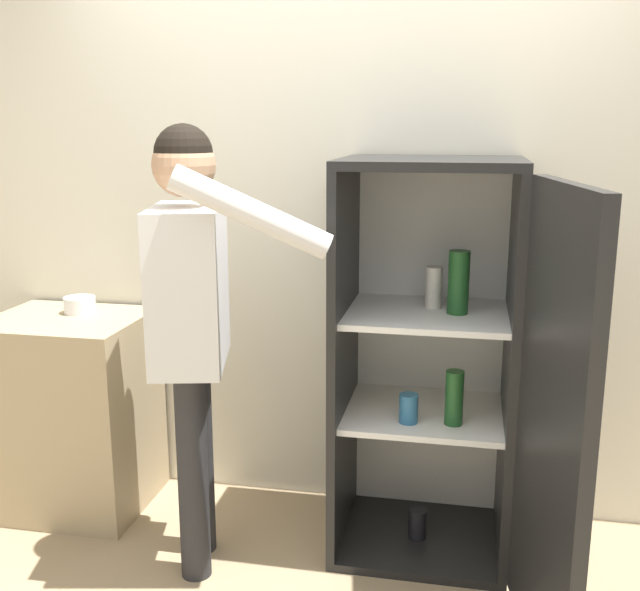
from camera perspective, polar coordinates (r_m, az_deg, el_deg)
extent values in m
cube|color=silver|center=(3.33, 2.50, 5.05)|extent=(7.00, 0.06, 2.55)
cube|color=black|center=(3.37, 7.60, -17.73)|extent=(0.70, 0.61, 0.04)
cube|color=black|center=(2.91, 8.53, 9.95)|extent=(0.70, 0.61, 0.04)
cube|color=white|center=(3.32, 8.35, -3.42)|extent=(0.70, 0.03, 1.53)
cube|color=black|center=(3.08, 1.86, -4.61)|extent=(0.04, 0.61, 1.53)
cube|color=black|center=(3.05, 14.29, -5.21)|extent=(0.03, 0.61, 1.53)
cube|color=white|center=(3.12, 7.91, -8.86)|extent=(0.63, 0.54, 0.02)
cube|color=white|center=(2.99, 8.15, -1.43)|extent=(0.63, 0.54, 0.02)
cube|color=black|center=(2.45, 17.25, -9.95)|extent=(0.16, 0.70, 1.53)
cylinder|color=teal|center=(2.97, 6.77, -8.54)|extent=(0.07, 0.07, 0.12)
cylinder|color=beige|center=(3.03, 8.66, 0.61)|extent=(0.07, 0.07, 0.17)
cylinder|color=black|center=(3.30, 7.44, -16.83)|extent=(0.07, 0.07, 0.13)
cylinder|color=#1E5123|center=(2.95, 10.51, 0.99)|extent=(0.08, 0.08, 0.25)
cylinder|color=#1E5123|center=(2.96, 10.19, -7.68)|extent=(0.07, 0.07, 0.22)
cylinder|color=#262628|center=(3.14, -9.22, -11.88)|extent=(0.12, 0.12, 0.84)
cylinder|color=#262628|center=(2.98, -9.66, -13.38)|extent=(0.12, 0.12, 0.84)
cube|color=silver|center=(2.83, -9.97, 0.65)|extent=(0.35, 0.50, 0.60)
sphere|color=tan|center=(2.77, -10.34, 9.76)|extent=(0.23, 0.23, 0.23)
sphere|color=black|center=(2.77, -10.37, 10.60)|extent=(0.21, 0.21, 0.21)
cylinder|color=silver|center=(3.08, -9.31, 1.12)|extent=(0.09, 0.09, 0.56)
cylinder|color=silver|center=(2.50, -5.27, 6.32)|extent=(0.55, 0.22, 0.32)
cube|color=tan|center=(3.64, -18.34, -8.43)|extent=(0.67, 0.57, 0.89)
cylinder|color=white|center=(3.56, -17.84, -0.68)|extent=(0.14, 0.14, 0.07)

